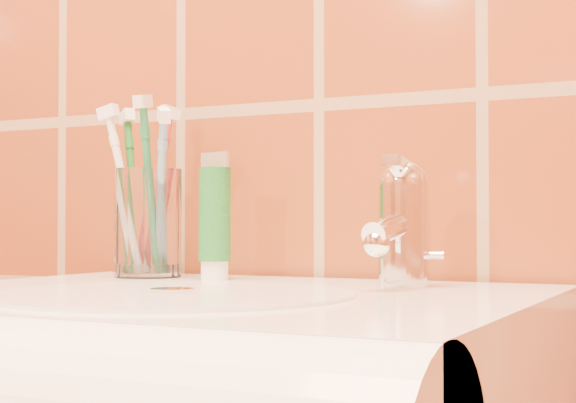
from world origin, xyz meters
The scene contains 8 objects.
glass_tumbler centered at (-0.17, 1.11, 0.91)m, with size 0.07×0.07×0.12m, color white.
toothpaste_tube centered at (-0.08, 1.10, 0.91)m, with size 0.04×0.03×0.13m.
faucet centered at (0.14, 1.09, 0.91)m, with size 0.05×0.11×0.12m.
toothbrush_0 centered at (-0.19, 1.10, 0.94)m, with size 0.07×0.03×0.20m, color white, non-canonical shape.
toothbrush_1 centered at (-0.19, 1.12, 0.94)m, with size 0.06×0.05×0.20m, color #1D6F28, non-canonical shape.
toothbrush_2 centered at (-0.16, 1.10, 0.95)m, with size 0.03×0.05×0.20m, color #207946, non-canonical shape.
toothbrush_3 centered at (-0.14, 1.10, 0.94)m, with size 0.06×0.06×0.19m, color #6A97BE, non-canonical shape.
toothbrush_4 centered at (-0.17, 1.13, 0.95)m, with size 0.04×0.06×0.20m, color red, non-canonical shape.
Camera 1 is at (0.40, 0.31, 0.91)m, focal length 55.00 mm.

